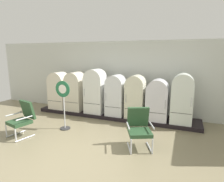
{
  "coord_description": "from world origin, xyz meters",
  "views": [
    {
      "loc": [
        2.4,
        -3.36,
        2.34
      ],
      "look_at": [
        0.03,
        2.75,
        1.04
      ],
      "focal_mm": 30.37,
      "sensor_mm": 36.0,
      "label": 1
    }
  ],
  "objects": [
    {
      "name": "refrigerator_2",
      "position": [
        -0.71,
        2.91,
        1.0
      ],
      "size": [
        0.71,
        0.68,
        1.65
      ],
      "color": "white",
      "rests_on": "display_plinth"
    },
    {
      "name": "refrigerator_6",
      "position": [
        2.36,
        2.88,
        0.98
      ],
      "size": [
        0.66,
        0.61,
        1.6
      ],
      "color": "white",
      "rests_on": "display_plinth"
    },
    {
      "name": "sign_stand",
      "position": [
        -1.03,
        1.35,
        0.79
      ],
      "size": [
        0.5,
        0.32,
        1.53
      ],
      "color": "#2D2D30",
      "rests_on": "ground"
    },
    {
      "name": "armchair_left",
      "position": [
        -1.85,
        0.52,
        0.54
      ],
      "size": [
        0.72,
        0.77,
        1.01
      ],
      "color": "silver",
      "rests_on": "ground"
    },
    {
      "name": "armchair_right",
      "position": [
        1.42,
        1.05,
        0.54
      ],
      "size": [
        0.78,
        0.82,
        1.01
      ],
      "color": "silver",
      "rests_on": "ground"
    },
    {
      "name": "refrigerator_4",
      "position": [
        0.84,
        2.89,
        0.92
      ],
      "size": [
        0.63,
        0.62,
        1.49
      ],
      "color": "silver",
      "rests_on": "display_plinth"
    },
    {
      "name": "refrigerator_1",
      "position": [
        -1.58,
        2.93,
        0.93
      ],
      "size": [
        0.65,
        0.7,
        1.51
      ],
      "color": "beige",
      "rests_on": "display_plinth"
    },
    {
      "name": "refrigerator_3",
      "position": [
        0.12,
        2.93,
        0.91
      ],
      "size": [
        0.64,
        0.7,
        1.47
      ],
      "color": "silver",
      "rests_on": "display_plinth"
    },
    {
      "name": "display_plinth",
      "position": [
        0.0,
        3.02,
        0.06
      ],
      "size": [
        6.09,
        0.95,
        0.13
      ],
      "primitive_type": "cube",
      "color": "black",
      "rests_on": "ground"
    },
    {
      "name": "ground",
      "position": [
        0.0,
        0.0,
        -0.03
      ],
      "size": [
        12.0,
        10.0,
        0.05
      ],
      "primitive_type": "cube",
      "color": "#817759"
    },
    {
      "name": "refrigerator_0",
      "position": [
        -2.34,
        2.89,
        0.91
      ],
      "size": [
        0.71,
        0.63,
        1.48
      ],
      "color": "silver",
      "rests_on": "display_plinth"
    },
    {
      "name": "back_wall",
      "position": [
        0.0,
        3.66,
        1.42
      ],
      "size": [
        11.76,
        0.12,
        2.8
      ],
      "color": "silver",
      "rests_on": "ground"
    },
    {
      "name": "refrigerator_5",
      "position": [
        1.6,
        2.9,
        0.85
      ],
      "size": [
        0.7,
        0.64,
        1.38
      ],
      "color": "white",
      "rests_on": "display_plinth"
    }
  ]
}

